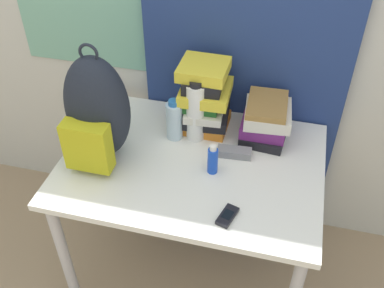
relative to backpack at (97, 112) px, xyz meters
The scene contains 11 objects.
wall_back 0.71m from the backpack, 54.29° to the left, with size 6.00×0.06×2.50m.
curtain_blue 0.76m from the backpack, 42.28° to the left, with size 0.96×0.04×2.50m.
desk 0.51m from the backpack, ahead, with size 1.13×0.81×0.77m.
backpack is the anchor object (origin of this frame).
book_stack_left 0.50m from the backpack, 38.50° to the left, with size 0.23×0.27×0.33m.
book_stack_center 0.75m from the backpack, 24.42° to the left, with size 0.22×0.25×0.19m.
water_bottle 0.36m from the backpack, 35.78° to the left, with size 0.07×0.07×0.20m.
sports_bottle 0.43m from the backpack, 30.64° to the left, with size 0.08×0.08×0.30m.
sunscreen_bottle 0.52m from the backpack, ahead, with size 0.04×0.04×0.14m.
cell_phone 0.68m from the backpack, 20.44° to the right, with size 0.08×0.12×0.02m.
sunglasses_case 0.62m from the backpack, 13.32° to the left, with size 0.15×0.07×0.04m.
Camera 1 is at (0.35, -0.99, 2.08)m, focal length 42.00 mm.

